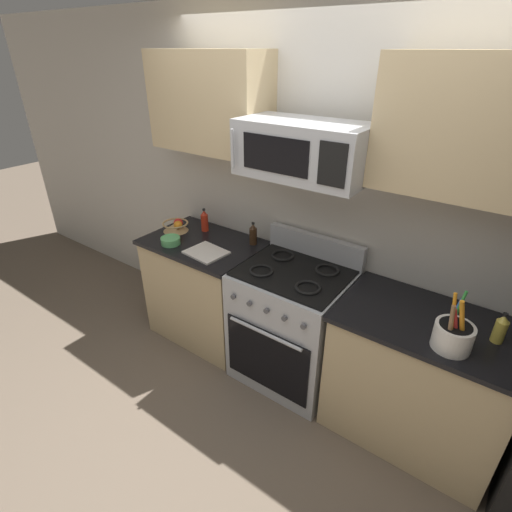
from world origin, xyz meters
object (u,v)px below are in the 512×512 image
at_px(bottle_oil, 500,329).
at_px(bottle_soy, 253,234).
at_px(range_oven, 292,324).
at_px(fruit_basket, 176,226).
at_px(cutting_board, 206,252).
at_px(microwave, 303,150).
at_px(utensil_crock, 453,335).
at_px(bottle_hot_sauce, 205,221).
at_px(prep_bowl, 171,240).

bearing_deg(bottle_oil, bottle_soy, 174.12).
bearing_deg(range_oven, bottle_oil, 1.07).
distance_m(fruit_basket, cutting_board, 0.51).
height_order(microwave, bottle_oil, microwave).
distance_m(utensil_crock, fruit_basket, 2.24).
distance_m(microwave, bottle_hot_sauce, 1.25).
xyz_separation_m(cutting_board, bottle_hot_sauce, (-0.29, 0.31, 0.08)).
height_order(range_oven, bottle_hot_sauce, bottle_hot_sauce).
relative_size(fruit_basket, bottle_hot_sauce, 1.11).
relative_size(range_oven, microwave, 1.37).
bearing_deg(range_oven, microwave, 90.00).
bearing_deg(cutting_board, microwave, 13.58).
height_order(utensil_crock, bottle_hot_sauce, utensil_crock).
distance_m(cutting_board, bottle_oil, 1.94).
bearing_deg(cutting_board, range_oven, 11.35).
xyz_separation_m(fruit_basket, bottle_oil, (2.42, 0.00, 0.04)).
bearing_deg(utensil_crock, microwave, 168.95).
height_order(bottle_oil, prep_bowl, bottle_oil).
height_order(range_oven, microwave, microwave).
bearing_deg(bottle_soy, microwave, -19.09).
bearing_deg(utensil_crock, bottle_hot_sauce, 170.39).
height_order(utensil_crock, fruit_basket, utensil_crock).
bearing_deg(cutting_board, utensil_crock, -1.20).
relative_size(cutting_board, bottle_oil, 1.59).
bearing_deg(microwave, bottle_soy, 160.91).
xyz_separation_m(fruit_basket, prep_bowl, (0.15, -0.20, -0.01)).
distance_m(microwave, bottle_oil, 1.45).
bearing_deg(prep_bowl, microwave, 11.62).
distance_m(fruit_basket, bottle_oil, 2.42).
bearing_deg(prep_bowl, fruit_basket, 126.13).
relative_size(microwave, bottle_soy, 4.33).
bearing_deg(bottle_oil, microwave, 179.75).
relative_size(bottle_oil, prep_bowl, 1.16).
distance_m(utensil_crock, cutting_board, 1.74).
distance_m(range_oven, bottle_oil, 1.34).
relative_size(utensil_crock, bottle_soy, 1.84).
bearing_deg(microwave, prep_bowl, -168.38).
bearing_deg(fruit_basket, cutting_board, -18.27).
bearing_deg(utensil_crock, cutting_board, 178.80).
height_order(bottle_oil, bottle_hot_sauce, bottle_hot_sauce).
distance_m(range_oven, bottle_soy, 0.75).
bearing_deg(microwave, bottle_hot_sauce, 171.94).
distance_m(cutting_board, bottle_soy, 0.40).
bearing_deg(prep_bowl, bottle_oil, 5.21).
height_order(microwave, bottle_soy, microwave).
distance_m(bottle_oil, bottle_hot_sauce, 2.23).
distance_m(bottle_soy, prep_bowl, 0.66).
height_order(range_oven, fruit_basket, range_oven).
bearing_deg(microwave, cutting_board, -166.42).
relative_size(utensil_crock, cutting_board, 1.18).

